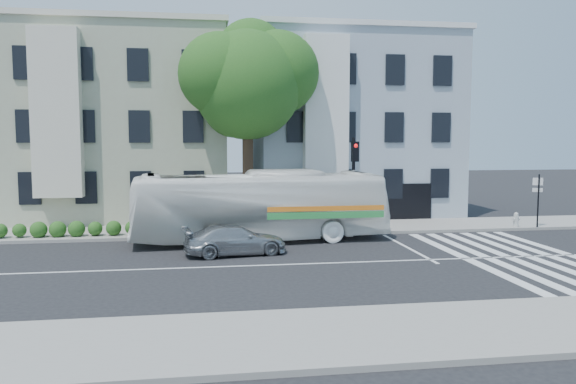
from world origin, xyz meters
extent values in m
plane|color=black|center=(0.00, 0.00, 0.00)|extent=(120.00, 120.00, 0.00)
cube|color=gray|center=(0.00, 8.00, 0.07)|extent=(80.00, 4.00, 0.15)
cube|color=gray|center=(0.00, -8.00, 0.07)|extent=(80.00, 4.00, 0.15)
cube|color=#A5AC91|center=(-7.00, 15.00, 5.50)|extent=(12.00, 10.00, 11.00)
cube|color=#97A9B4|center=(7.00, 15.00, 5.50)|extent=(12.00, 10.00, 11.00)
cylinder|color=#2D2116|center=(0.00, 8.50, 2.60)|extent=(0.56, 0.56, 5.20)
sphere|color=#164517|center=(0.00, 8.50, 7.50)|extent=(5.60, 5.60, 5.60)
sphere|color=#164517|center=(1.60, 8.90, 8.20)|extent=(4.40, 4.40, 4.40)
sphere|color=#164517|center=(-1.40, 8.20, 8.00)|extent=(4.20, 4.20, 4.20)
sphere|color=#164517|center=(0.30, 9.70, 9.20)|extent=(3.80, 3.80, 3.80)
sphere|color=#164517|center=(-0.60, 9.10, 6.50)|extent=(3.40, 3.40, 3.40)
imported|color=white|center=(0.29, 5.03, 1.65)|extent=(3.83, 12.04, 3.30)
imported|color=#A4A7AB|center=(-1.04, 2.15, 0.61)|extent=(2.37, 4.42, 1.22)
cylinder|color=black|center=(4.99, 6.05, 2.41)|extent=(0.16, 0.16, 4.82)
cube|color=black|center=(4.99, 5.80, 4.13)|extent=(0.36, 0.30, 0.98)
sphere|color=red|center=(4.99, 5.67, 4.42)|extent=(0.18, 0.18, 0.18)
cylinder|color=white|center=(4.99, 5.90, 2.98)|extent=(0.50, 0.11, 0.51)
cylinder|color=#BBBCB7|center=(13.94, 6.43, 0.46)|extent=(0.25, 0.25, 0.62)
sphere|color=#BBBCB7|center=(13.94, 6.43, 0.80)|extent=(0.23, 0.23, 0.23)
cylinder|color=#BBBCB7|center=(13.94, 6.43, 0.54)|extent=(0.43, 0.24, 0.14)
cylinder|color=black|center=(14.95, 6.10, 1.54)|extent=(0.08, 0.08, 2.77)
cube|color=white|center=(14.95, 6.20, 2.54)|extent=(0.47, 0.23, 0.39)
cube|color=white|center=(14.95, 6.20, 2.09)|extent=(0.47, 0.23, 0.20)
camera|label=1|loc=(-2.31, -20.65, 4.73)|focal=35.00mm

